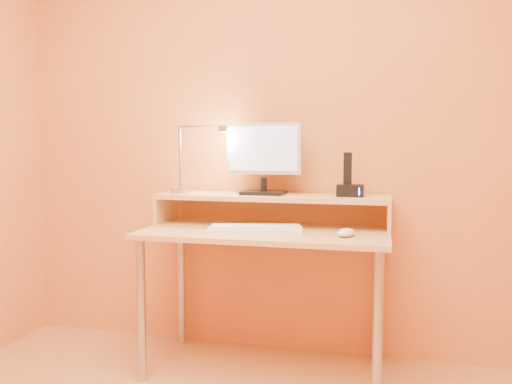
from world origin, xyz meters
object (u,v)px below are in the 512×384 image
(mouse, at_px, (346,232))
(remote_control, at_px, (217,229))
(monitor_panel, at_px, (264,149))
(keyboard, at_px, (255,230))
(lamp_base, at_px, (180,191))
(phone_dock, at_px, (350,190))

(mouse, relative_size, remote_control, 0.68)
(monitor_panel, xyz_separation_m, keyboard, (0.01, -0.24, -0.39))
(lamp_base, bearing_deg, mouse, -14.14)
(phone_dock, distance_m, keyboard, 0.52)
(remote_control, bearing_deg, phone_dock, 1.02)
(phone_dock, bearing_deg, lamp_base, -176.47)
(phone_dock, xyz_separation_m, mouse, (-0.00, -0.26, -0.17))
(keyboard, bearing_deg, monitor_panel, 82.24)
(keyboard, height_order, mouse, mouse)
(lamp_base, bearing_deg, phone_dock, 1.92)
(monitor_panel, height_order, remote_control, monitor_panel)
(mouse, bearing_deg, monitor_panel, 172.91)
(monitor_panel, relative_size, mouse, 3.41)
(lamp_base, height_order, mouse, lamp_base)
(monitor_panel, relative_size, phone_dock, 2.99)
(mouse, bearing_deg, phone_dock, 113.59)
(monitor_panel, relative_size, remote_control, 2.30)
(phone_dock, relative_size, keyboard, 0.29)
(monitor_panel, distance_m, phone_dock, 0.49)
(phone_dock, xyz_separation_m, remote_control, (-0.62, -0.24, -0.18))
(phone_dock, relative_size, remote_control, 0.77)
(keyboard, xyz_separation_m, remote_control, (-0.19, -0.01, -0.00))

